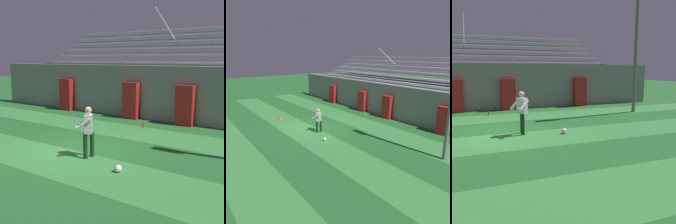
# 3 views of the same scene
# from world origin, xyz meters

# --- Properties ---
(ground_plane) EXTENTS (80.00, 80.00, 0.00)m
(ground_plane) POSITION_xyz_m (0.00, 0.00, 0.00)
(ground_plane) COLOR #236028
(turf_stripe_near) EXTENTS (28.00, 2.33, 0.01)m
(turf_stripe_near) POSITION_xyz_m (0.00, -6.00, 0.00)
(turf_stripe_near) COLOR #38843D
(turf_stripe_near) RESTS_ON ground
(turf_stripe_mid) EXTENTS (28.00, 2.33, 0.01)m
(turf_stripe_mid) POSITION_xyz_m (0.00, -1.34, 0.00)
(turf_stripe_mid) COLOR #38843D
(turf_stripe_mid) RESTS_ON ground
(turf_stripe_far) EXTENTS (28.00, 2.33, 0.01)m
(turf_stripe_far) POSITION_xyz_m (0.00, 3.33, 0.00)
(turf_stripe_far) COLOR #38843D
(turf_stripe_far) RESTS_ON ground
(back_wall) EXTENTS (24.00, 0.60, 2.80)m
(back_wall) POSITION_xyz_m (0.00, 6.50, 1.40)
(back_wall) COLOR gray
(back_wall) RESTS_ON ground
(padding_pillar_gate_left) EXTENTS (0.86, 0.44, 1.93)m
(padding_pillar_gate_left) POSITION_xyz_m (-1.51, 5.95, 0.97)
(padding_pillar_gate_left) COLOR #B21E1E
(padding_pillar_gate_left) RESTS_ON ground
(padding_pillar_gate_right) EXTENTS (0.86, 0.44, 1.93)m
(padding_pillar_gate_right) POSITION_xyz_m (1.51, 5.95, 0.97)
(padding_pillar_gate_right) COLOR #B21E1E
(padding_pillar_gate_right) RESTS_ON ground
(padding_pillar_far_left) EXTENTS (0.86, 0.44, 1.93)m
(padding_pillar_far_left) POSITION_xyz_m (-6.20, 5.95, 0.97)
(padding_pillar_far_left) COLOR #B21E1E
(padding_pillar_far_left) RESTS_ON ground
(padding_pillar_far_right) EXTENTS (0.86, 0.44, 1.93)m
(padding_pillar_far_right) POSITION_xyz_m (6.40, 5.95, 0.97)
(padding_pillar_far_right) COLOR #B21E1E
(padding_pillar_far_right) RESTS_ON ground
(bleacher_stand) EXTENTS (18.00, 4.75, 5.83)m
(bleacher_stand) POSITION_xyz_m (-0.00, 9.19, 1.51)
(bleacher_stand) COLOR gray
(bleacher_stand) RESTS_ON ground
(goalkeeper) EXTENTS (0.72, 0.74, 1.67)m
(goalkeeper) POSITION_xyz_m (0.92, -0.48, 0.95)
(goalkeeper) COLOR #143319
(goalkeeper) RESTS_ON ground
(soccer_ball) EXTENTS (0.22, 0.22, 0.22)m
(soccer_ball) POSITION_xyz_m (2.46, -1.01, 0.11)
(soccer_ball) COLOR white
(soccer_ball) RESTS_ON ground
(traffic_cone) EXTENTS (0.30, 0.30, 0.42)m
(traffic_cone) POSITION_xyz_m (-3.63, -1.33, 0.21)
(traffic_cone) COLOR orange
(traffic_cone) RESTS_ON ground
(water_bottle) EXTENTS (0.07, 0.07, 0.24)m
(water_bottle) POSITION_xyz_m (0.13, 4.42, 0.12)
(water_bottle) COLOR red
(water_bottle) RESTS_ON ground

